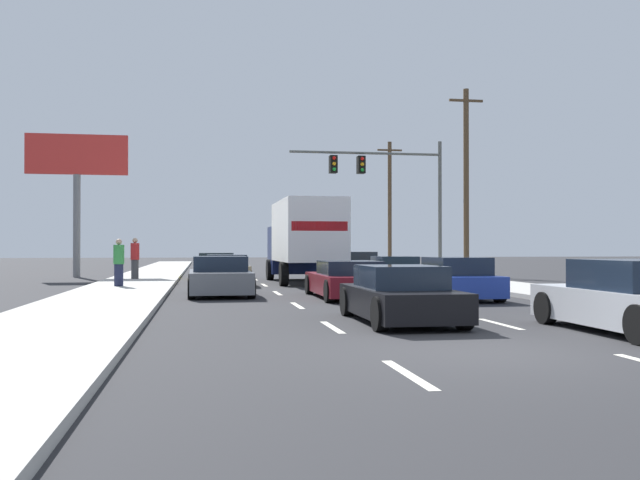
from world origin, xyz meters
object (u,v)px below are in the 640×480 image
(traffic_signal_mast, at_px, (380,177))
(utility_pole_mid, at_px, (466,180))
(utility_pole_far, at_px, (390,203))
(car_orange, at_px, (358,266))
(car_blue, at_px, (454,280))
(car_gray, at_px, (220,278))
(roadside_billboard, at_px, (77,172))
(car_silver, at_px, (631,299))
(car_yellow, at_px, (216,267))
(pedestrian_near_corner, at_px, (119,263))
(car_maroon, at_px, (347,281))
(box_truck, at_px, (304,237))
(pedestrian_mid_block, at_px, (135,258))
(car_black, at_px, (400,296))
(car_green, at_px, (393,272))

(traffic_signal_mast, distance_m, utility_pole_mid, 4.81)
(traffic_signal_mast, height_order, utility_pole_far, utility_pole_far)
(car_orange, bearing_deg, car_blue, -91.75)
(car_gray, distance_m, roadside_billboard, 17.00)
(car_silver, bearing_deg, roadside_billboard, 118.45)
(car_yellow, bearing_deg, pedestrian_near_corner, -111.86)
(car_orange, xyz_separation_m, car_silver, (-0.19, -23.19, 0.01))
(car_yellow, xyz_separation_m, car_gray, (-0.11, -12.44, -0.01))
(car_maroon, relative_size, car_orange, 1.10)
(box_truck, xyz_separation_m, traffic_signal_mast, (5.32, 7.52, 3.44))
(traffic_signal_mast, bearing_deg, box_truck, -125.27)
(car_yellow, bearing_deg, car_silver, -73.46)
(box_truck, bearing_deg, car_orange, 55.40)
(car_gray, distance_m, pedestrian_near_corner, 4.94)
(pedestrian_mid_block, bearing_deg, car_yellow, 41.09)
(roadside_billboard, bearing_deg, utility_pole_far, 30.43)
(car_gray, height_order, car_blue, car_gray)
(car_silver, bearing_deg, car_black, 146.47)
(car_green, height_order, traffic_signal_mast, traffic_signal_mast)
(car_silver, bearing_deg, car_yellow, 106.54)
(box_truck, xyz_separation_m, car_orange, (3.50, 5.07, -1.36))
(traffic_signal_mast, relative_size, utility_pole_far, 0.93)
(car_yellow, distance_m, car_orange, 7.13)
(roadside_billboard, distance_m, pedestrian_mid_block, 7.76)
(box_truck, relative_size, pedestrian_near_corner, 4.75)
(car_black, xyz_separation_m, pedestrian_mid_block, (-6.93, 17.84, 0.51))
(car_blue, xyz_separation_m, car_silver, (0.27, -8.20, 0.03))
(car_maroon, relative_size, traffic_signal_mast, 0.55)
(roadside_billboard, bearing_deg, car_maroon, -57.14)
(car_orange, height_order, roadside_billboard, roadside_billboard)
(car_silver, distance_m, roadside_billboard, 29.60)
(pedestrian_mid_block, bearing_deg, car_blue, -49.53)
(box_truck, height_order, pedestrian_mid_block, box_truck)
(car_maroon, xyz_separation_m, car_green, (3.33, 6.90, 0.02))
(car_silver, bearing_deg, utility_pole_mid, 75.66)
(car_maroon, relative_size, car_black, 1.14)
(pedestrian_mid_block, bearing_deg, roadside_billboard, 121.85)
(utility_pole_mid, bearing_deg, car_green, -130.87)
(car_yellow, relative_size, car_blue, 1.06)
(utility_pole_mid, relative_size, pedestrian_mid_block, 5.38)
(car_yellow, relative_size, car_gray, 1.01)
(car_black, distance_m, car_blue, 6.70)
(pedestrian_near_corner, bearing_deg, traffic_signal_mast, 41.94)
(box_truck, xyz_separation_m, car_maroon, (0.04, -8.93, -1.43))
(car_yellow, xyz_separation_m, pedestrian_mid_block, (-3.59, -3.13, 0.47))
(car_blue, relative_size, pedestrian_near_corner, 2.39)
(car_orange, xyz_separation_m, pedestrian_near_corner, (-10.73, -8.82, 0.39))
(traffic_signal_mast, distance_m, utility_pole_far, 12.15)
(car_orange, height_order, pedestrian_mid_block, pedestrian_mid_block)
(car_blue, xyz_separation_m, traffic_signal_mast, (2.28, 17.44, 4.83))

